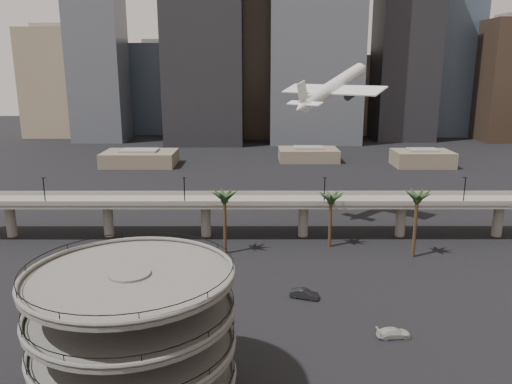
{
  "coord_description": "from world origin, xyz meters",
  "views": [
    {
      "loc": [
        0.16,
        -52.54,
        37.01
      ],
      "look_at": [
        0.29,
        28.0,
        16.99
      ],
      "focal_mm": 35.0,
      "sensor_mm": 36.0,
      "label": 1
    }
  ],
  "objects_px": {
    "car_a": "(217,318)",
    "car_b": "(304,294)",
    "parking_ramp": "(133,328)",
    "overpass": "(255,205)",
    "airborne_jet": "(333,87)",
    "car_c": "(394,333)"
  },
  "relations": [
    {
      "from": "car_a",
      "to": "car_b",
      "type": "distance_m",
      "value": 16.1
    },
    {
      "from": "parking_ramp",
      "to": "car_c",
      "type": "xyz_separation_m",
      "value": [
        32.72,
        14.98,
        -9.14
      ]
    },
    {
      "from": "car_b",
      "to": "overpass",
      "type": "bearing_deg",
      "value": 32.27
    },
    {
      "from": "airborne_jet",
      "to": "car_c",
      "type": "distance_m",
      "value": 67.34
    },
    {
      "from": "car_a",
      "to": "car_b",
      "type": "xyz_separation_m",
      "value": [
        13.8,
        8.29,
        0.01
      ]
    },
    {
      "from": "airborne_jet",
      "to": "car_c",
      "type": "relative_size",
      "value": 5.13
    },
    {
      "from": "airborne_jet",
      "to": "car_a",
      "type": "distance_m",
      "value": 68.32
    },
    {
      "from": "car_a",
      "to": "car_c",
      "type": "height_order",
      "value": "car_a"
    },
    {
      "from": "parking_ramp",
      "to": "airborne_jet",
      "type": "bearing_deg",
      "value": 66.67
    },
    {
      "from": "parking_ramp",
      "to": "airborne_jet",
      "type": "height_order",
      "value": "airborne_jet"
    },
    {
      "from": "airborne_jet",
      "to": "car_b",
      "type": "distance_m",
      "value": 57.73
    },
    {
      "from": "overpass",
      "to": "car_b",
      "type": "height_order",
      "value": "overpass"
    },
    {
      "from": "overpass",
      "to": "airborne_jet",
      "type": "relative_size",
      "value": 5.3
    },
    {
      "from": "overpass",
      "to": "car_b",
      "type": "bearing_deg",
      "value": -75.35
    },
    {
      "from": "airborne_jet",
      "to": "car_a",
      "type": "xyz_separation_m",
      "value": [
        -24.54,
        -55.23,
        -31.86
      ]
    },
    {
      "from": "parking_ramp",
      "to": "overpass",
      "type": "distance_m",
      "value": 60.46
    },
    {
      "from": "airborne_jet",
      "to": "car_a",
      "type": "relative_size",
      "value": 5.42
    },
    {
      "from": "car_b",
      "to": "car_c",
      "type": "distance_m",
      "value": 16.83
    },
    {
      "from": "overpass",
      "to": "car_a",
      "type": "bearing_deg",
      "value": -97.86
    },
    {
      "from": "parking_ramp",
      "to": "overpass",
      "type": "xyz_separation_m",
      "value": [
        13.0,
        59.0,
        -2.5
      ]
    },
    {
      "from": "overpass",
      "to": "car_c",
      "type": "distance_m",
      "value": 48.69
    },
    {
      "from": "parking_ramp",
      "to": "car_c",
      "type": "distance_m",
      "value": 37.13
    }
  ]
}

